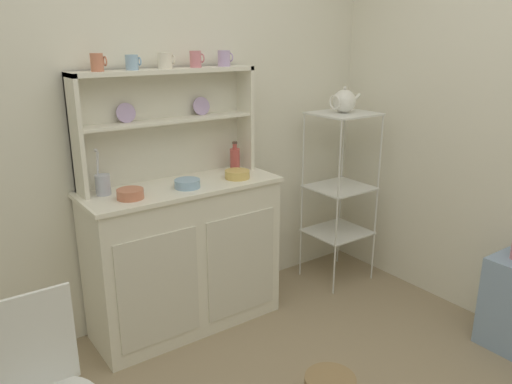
{
  "coord_description": "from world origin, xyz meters",
  "views": [
    {
      "loc": [
        -1.22,
        -1.12,
        1.72
      ],
      "look_at": [
        0.39,
        1.12,
        0.86
      ],
      "focal_mm": 35.1,
      "sensor_mm": 36.0,
      "label": 1
    }
  ],
  "objects_px": {
    "hutch_cabinet": "(185,255)",
    "utensil_jar": "(103,184)",
    "hutch_shelf_unit": "(165,115)",
    "bakers_rack": "(340,178)",
    "cup_terracotta_0": "(97,62)",
    "bowl_mixing_large": "(130,194)",
    "porcelain_teapot": "(344,101)",
    "jam_bottle": "(235,159)"
  },
  "relations": [
    {
      "from": "hutch_shelf_unit",
      "to": "utensil_jar",
      "type": "distance_m",
      "value": 0.54
    },
    {
      "from": "hutch_cabinet",
      "to": "hutch_shelf_unit",
      "type": "relative_size",
      "value": 1.07
    },
    {
      "from": "bakers_rack",
      "to": "cup_terracotta_0",
      "type": "height_order",
      "value": "cup_terracotta_0"
    },
    {
      "from": "hutch_shelf_unit",
      "to": "cup_terracotta_0",
      "type": "xyz_separation_m",
      "value": [
        -0.38,
        -0.04,
        0.31
      ]
    },
    {
      "from": "cup_terracotta_0",
      "to": "utensil_jar",
      "type": "relative_size",
      "value": 0.36
    },
    {
      "from": "hutch_shelf_unit",
      "to": "utensil_jar",
      "type": "xyz_separation_m",
      "value": [
        -0.43,
        -0.09,
        -0.32
      ]
    },
    {
      "from": "cup_terracotta_0",
      "to": "utensil_jar",
      "type": "distance_m",
      "value": 0.63
    },
    {
      "from": "cup_terracotta_0",
      "to": "utensil_jar",
      "type": "xyz_separation_m",
      "value": [
        -0.05,
        -0.04,
        -0.63
      ]
    },
    {
      "from": "hutch_cabinet",
      "to": "bakers_rack",
      "type": "xyz_separation_m",
      "value": [
        1.2,
        -0.08,
        0.3
      ]
    },
    {
      "from": "cup_terracotta_0",
      "to": "bakers_rack",
      "type": "bearing_deg",
      "value": -7.44
    },
    {
      "from": "bakers_rack",
      "to": "porcelain_teapot",
      "type": "bearing_deg",
      "value": -180.0
    },
    {
      "from": "hutch_cabinet",
      "to": "utensil_jar",
      "type": "distance_m",
      "value": 0.66
    },
    {
      "from": "hutch_shelf_unit",
      "to": "bakers_rack",
      "type": "relative_size",
      "value": 0.88
    },
    {
      "from": "hutch_cabinet",
      "to": "hutch_shelf_unit",
      "type": "xyz_separation_m",
      "value": [
        0.0,
        0.16,
        0.82
      ]
    },
    {
      "from": "hutch_cabinet",
      "to": "bowl_mixing_large",
      "type": "bearing_deg",
      "value": -167.72
    },
    {
      "from": "bakers_rack",
      "to": "cup_terracotta_0",
      "type": "xyz_separation_m",
      "value": [
        -1.58,
        0.21,
        0.83
      ]
    },
    {
      "from": "bakers_rack",
      "to": "porcelain_teapot",
      "type": "height_order",
      "value": "porcelain_teapot"
    },
    {
      "from": "bakers_rack",
      "to": "cup_terracotta_0",
      "type": "relative_size",
      "value": 13.5
    },
    {
      "from": "jam_bottle",
      "to": "hutch_cabinet",
      "type": "bearing_deg",
      "value": -168.56
    },
    {
      "from": "cup_terracotta_0",
      "to": "bowl_mixing_large",
      "type": "xyz_separation_m",
      "value": [
        0.04,
        -0.2,
        -0.66
      ]
    },
    {
      "from": "bowl_mixing_large",
      "to": "porcelain_teapot",
      "type": "distance_m",
      "value": 1.58
    },
    {
      "from": "hutch_shelf_unit",
      "to": "bakers_rack",
      "type": "distance_m",
      "value": 1.33
    },
    {
      "from": "bakers_rack",
      "to": "hutch_cabinet",
      "type": "bearing_deg",
      "value": 175.99
    },
    {
      "from": "hutch_cabinet",
      "to": "porcelain_teapot",
      "type": "height_order",
      "value": "porcelain_teapot"
    },
    {
      "from": "cup_terracotta_0",
      "to": "jam_bottle",
      "type": "distance_m",
      "value": 1.01
    },
    {
      "from": "bowl_mixing_large",
      "to": "bakers_rack",
      "type": "bearing_deg",
      "value": -0.4
    },
    {
      "from": "hutch_cabinet",
      "to": "utensil_jar",
      "type": "relative_size",
      "value": 4.59
    },
    {
      "from": "hutch_shelf_unit",
      "to": "utensil_jar",
      "type": "bearing_deg",
      "value": -168.71
    },
    {
      "from": "bakers_rack",
      "to": "porcelain_teapot",
      "type": "relative_size",
      "value": 4.98
    },
    {
      "from": "bakers_rack",
      "to": "bowl_mixing_large",
      "type": "bearing_deg",
      "value": 179.6
    },
    {
      "from": "jam_bottle",
      "to": "porcelain_teapot",
      "type": "height_order",
      "value": "porcelain_teapot"
    },
    {
      "from": "hutch_cabinet",
      "to": "jam_bottle",
      "type": "distance_m",
      "value": 0.68
    },
    {
      "from": "bowl_mixing_large",
      "to": "porcelain_teapot",
      "type": "xyz_separation_m",
      "value": [
        1.53,
        -0.01,
        0.37
      ]
    },
    {
      "from": "bakers_rack",
      "to": "bowl_mixing_large",
      "type": "relative_size",
      "value": 8.74
    },
    {
      "from": "hutch_shelf_unit",
      "to": "utensil_jar",
      "type": "height_order",
      "value": "hutch_shelf_unit"
    },
    {
      "from": "jam_bottle",
      "to": "porcelain_teapot",
      "type": "bearing_deg",
      "value": -12.47
    },
    {
      "from": "cup_terracotta_0",
      "to": "bowl_mixing_large",
      "type": "bearing_deg",
      "value": -77.22
    },
    {
      "from": "hutch_cabinet",
      "to": "utensil_jar",
      "type": "height_order",
      "value": "utensil_jar"
    },
    {
      "from": "hutch_shelf_unit",
      "to": "bowl_mixing_large",
      "type": "height_order",
      "value": "hutch_shelf_unit"
    },
    {
      "from": "bakers_rack",
      "to": "jam_bottle",
      "type": "height_order",
      "value": "bakers_rack"
    },
    {
      "from": "hutch_cabinet",
      "to": "utensil_jar",
      "type": "bearing_deg",
      "value": 169.58
    },
    {
      "from": "porcelain_teapot",
      "to": "hutch_cabinet",
      "type": "bearing_deg",
      "value": 175.99
    }
  ]
}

